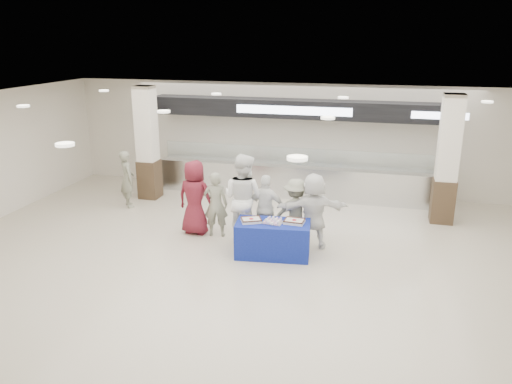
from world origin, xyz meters
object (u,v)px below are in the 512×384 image
(chef_short, at_px, (266,209))
(sheet_cake_right, at_px, (294,221))
(cupcake_tray, at_px, (273,221))
(soldier_bg, at_px, (127,179))
(civilian_white, at_px, (313,211))
(soldier_b, at_px, (296,212))
(chef_tall, at_px, (243,198))
(civilian_maroon, at_px, (195,197))
(display_table, at_px, (273,239))
(soldier_a, at_px, (216,204))
(sheet_cake_left, at_px, (251,220))

(chef_short, bearing_deg, sheet_cake_right, 142.94)
(cupcake_tray, relative_size, soldier_bg, 0.29)
(civilian_white, relative_size, soldier_bg, 1.09)
(chef_short, height_order, soldier_b, chef_short)
(soldier_b, distance_m, civilian_white, 0.43)
(chef_tall, distance_m, civilian_white, 1.59)
(sheet_cake_right, bearing_deg, civilian_maroon, 163.97)
(display_table, distance_m, civilian_maroon, 2.26)
(sheet_cake_right, relative_size, civilian_maroon, 0.24)
(civilian_white, distance_m, soldier_bg, 5.51)
(display_table, relative_size, soldier_a, 1.00)
(civilian_white, bearing_deg, soldier_a, -20.28)
(sheet_cake_right, height_order, soldier_b, soldier_b)
(sheet_cake_right, bearing_deg, chef_short, 139.75)
(cupcake_tray, xyz_separation_m, soldier_bg, (-4.53, 2.18, -0.00))
(cupcake_tray, bearing_deg, sheet_cake_right, 11.16)
(soldier_bg, bearing_deg, cupcake_tray, -156.57)
(sheet_cake_right, bearing_deg, cupcake_tray, -168.84)
(chef_short, distance_m, civilian_white, 1.08)
(soldier_a, distance_m, chef_tall, 0.75)
(sheet_cake_right, distance_m, soldier_b, 0.67)
(chef_tall, xyz_separation_m, soldier_bg, (-3.71, 1.54, -0.24))
(soldier_a, distance_m, civilian_white, 2.29)
(chef_short, bearing_deg, soldier_a, 1.32)
(civilian_maroon, xyz_separation_m, soldier_b, (2.40, -0.05, -0.13))
(display_table, bearing_deg, sheet_cake_left, -177.32)
(sheet_cake_left, xyz_separation_m, chef_tall, (-0.37, 0.71, 0.22))
(cupcake_tray, distance_m, civilian_maroon, 2.20)
(display_table, distance_m, sheet_cake_left, 0.62)
(sheet_cake_right, relative_size, chef_tall, 0.21)
(civilian_maroon, height_order, soldier_b, civilian_maroon)
(chef_tall, distance_m, soldier_b, 1.21)
(soldier_bg, bearing_deg, chef_tall, -153.34)
(sheet_cake_left, relative_size, civilian_white, 0.30)
(sheet_cake_right, distance_m, chef_short, 0.99)
(chef_tall, xyz_separation_m, soldier_b, (1.18, 0.10, -0.26))
(sheet_cake_left, height_order, soldier_a, soldier_a)
(display_table, relative_size, chef_short, 0.99)
(display_table, height_order, chef_short, chef_short)
(chef_short, xyz_separation_m, soldier_b, (0.67, 0.02, -0.02))
(chef_short, bearing_deg, soldier_bg, -15.83)
(civilian_maroon, distance_m, chef_short, 1.73)
(soldier_b, xyz_separation_m, soldier_bg, (-4.89, 1.43, 0.02))
(civilian_maroon, bearing_deg, soldier_b, -174.41)
(chef_short, bearing_deg, cupcake_tray, 116.54)
(cupcake_tray, relative_size, civilian_maroon, 0.25)
(soldier_a, xyz_separation_m, soldier_b, (1.87, -0.02, -0.01))
(display_table, bearing_deg, civilian_maroon, 152.24)
(chef_tall, bearing_deg, display_table, 161.63)
(cupcake_tray, height_order, soldier_a, soldier_a)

